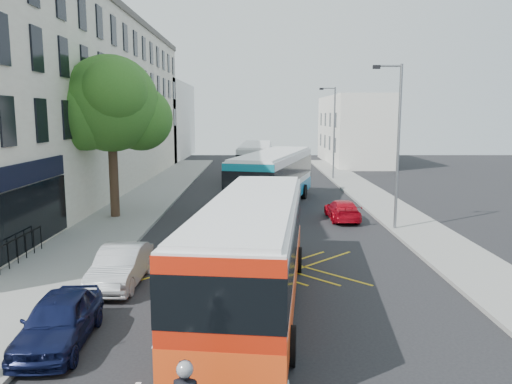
{
  "coord_description": "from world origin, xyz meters",
  "views": [
    {
      "loc": [
        -0.67,
        -12.34,
        5.73
      ],
      "look_at": [
        -0.64,
        10.54,
        2.2
      ],
      "focal_mm": 35.0,
      "sensor_mm": 36.0,
      "label": 1
    }
  ],
  "objects_px": {
    "parked_car_silver": "(121,266)",
    "distant_car_silver": "(295,166)",
    "lamp_near": "(396,138)",
    "bus_far": "(256,161)",
    "parked_car_blue": "(59,320)",
    "distant_car_grey": "(259,163)",
    "lamp_far": "(333,128)",
    "red_hatchback": "(342,210)",
    "bus_near": "(253,249)",
    "bus_mid": "(274,178)",
    "distant_car_dark": "(291,159)",
    "street_tree": "(110,105)"
  },
  "relations": [
    {
      "from": "parked_car_silver",
      "to": "distant_car_silver",
      "type": "relative_size",
      "value": 0.96
    },
    {
      "from": "lamp_near",
      "to": "bus_far",
      "type": "distance_m",
      "value": 20.65
    },
    {
      "from": "parked_car_blue",
      "to": "distant_car_grey",
      "type": "xyz_separation_m",
      "value": [
        5.27,
        40.63,
        0.05
      ]
    },
    {
      "from": "lamp_far",
      "to": "red_hatchback",
      "type": "relative_size",
      "value": 2.08
    },
    {
      "from": "parked_car_blue",
      "to": "parked_car_silver",
      "type": "height_order",
      "value": "parked_car_silver"
    },
    {
      "from": "bus_near",
      "to": "bus_mid",
      "type": "height_order",
      "value": "bus_mid"
    },
    {
      "from": "lamp_near",
      "to": "distant_car_grey",
      "type": "distance_m",
      "value": 29.16
    },
    {
      "from": "lamp_near",
      "to": "bus_mid",
      "type": "height_order",
      "value": "lamp_near"
    },
    {
      "from": "lamp_near",
      "to": "distant_car_dark",
      "type": "xyz_separation_m",
      "value": [
        -2.59,
        34.83,
        -4.0
      ]
    },
    {
      "from": "street_tree",
      "to": "parked_car_silver",
      "type": "relative_size",
      "value": 2.21
    },
    {
      "from": "distant_car_silver",
      "to": "distant_car_dark",
      "type": "xyz_separation_m",
      "value": [
        0.38,
        9.96,
        -0.09
      ]
    },
    {
      "from": "lamp_near",
      "to": "red_hatchback",
      "type": "xyz_separation_m",
      "value": [
        -2.07,
        2.68,
        -4.06
      ]
    },
    {
      "from": "bus_far",
      "to": "red_hatchback",
      "type": "distance_m",
      "value": 17.3
    },
    {
      "from": "street_tree",
      "to": "red_hatchback",
      "type": "bearing_deg",
      "value": -1.31
    },
    {
      "from": "lamp_far",
      "to": "distant_car_dark",
      "type": "relative_size",
      "value": 2.14
    },
    {
      "from": "street_tree",
      "to": "parked_car_blue",
      "type": "distance_m",
      "value": 16.7
    },
    {
      "from": "distant_car_grey",
      "to": "distant_car_dark",
      "type": "distance_m",
      "value": 7.76
    },
    {
      "from": "street_tree",
      "to": "lamp_far",
      "type": "distance_m",
      "value": 22.57
    },
    {
      "from": "lamp_near",
      "to": "bus_mid",
      "type": "bearing_deg",
      "value": 129.54
    },
    {
      "from": "parked_car_blue",
      "to": "distant_car_silver",
      "type": "distance_m",
      "value": 38.38
    },
    {
      "from": "bus_near",
      "to": "red_hatchback",
      "type": "bearing_deg",
      "value": 74.61
    },
    {
      "from": "parked_car_silver",
      "to": "distant_car_grey",
      "type": "relative_size",
      "value": 0.8
    },
    {
      "from": "street_tree",
      "to": "bus_near",
      "type": "bearing_deg",
      "value": -58.25
    },
    {
      "from": "bus_mid",
      "to": "red_hatchback",
      "type": "height_order",
      "value": "bus_mid"
    },
    {
      "from": "lamp_near",
      "to": "distant_car_grey",
      "type": "height_order",
      "value": "lamp_near"
    },
    {
      "from": "parked_car_blue",
      "to": "distant_car_dark",
      "type": "xyz_separation_m",
      "value": [
        9.2,
        47.31,
        -0.03
      ]
    },
    {
      "from": "distant_car_silver",
      "to": "distant_car_grey",
      "type": "bearing_deg",
      "value": -46.7
    },
    {
      "from": "bus_mid",
      "to": "parked_car_blue",
      "type": "height_order",
      "value": "bus_mid"
    },
    {
      "from": "parked_car_silver",
      "to": "street_tree",
      "type": "bearing_deg",
      "value": 107.49
    },
    {
      "from": "distant_car_dark",
      "to": "bus_near",
      "type": "bearing_deg",
      "value": 83.24
    },
    {
      "from": "bus_mid",
      "to": "parked_car_blue",
      "type": "relative_size",
      "value": 3.29
    },
    {
      "from": "parked_car_blue",
      "to": "distant_car_silver",
      "type": "height_order",
      "value": "distant_car_silver"
    },
    {
      "from": "bus_far",
      "to": "distant_car_grey",
      "type": "distance_m",
      "value": 8.94
    },
    {
      "from": "bus_mid",
      "to": "bus_far",
      "type": "distance_m",
      "value": 12.42
    },
    {
      "from": "lamp_near",
      "to": "parked_car_blue",
      "type": "bearing_deg",
      "value": -133.39
    },
    {
      "from": "bus_mid",
      "to": "distant_car_grey",
      "type": "height_order",
      "value": "bus_mid"
    },
    {
      "from": "lamp_near",
      "to": "distant_car_silver",
      "type": "height_order",
      "value": "lamp_near"
    },
    {
      "from": "lamp_far",
      "to": "parked_car_silver",
      "type": "relative_size",
      "value": 2.01
    },
    {
      "from": "bus_far",
      "to": "bus_mid",
      "type": "bearing_deg",
      "value": -82.7
    },
    {
      "from": "lamp_far",
      "to": "distant_car_grey",
      "type": "xyz_separation_m",
      "value": [
        -6.53,
        8.15,
        -3.92
      ]
    },
    {
      "from": "distant_car_silver",
      "to": "distant_car_dark",
      "type": "bearing_deg",
      "value": -96.29
    },
    {
      "from": "bus_far",
      "to": "red_hatchback",
      "type": "bearing_deg",
      "value": -71.9
    },
    {
      "from": "parked_car_blue",
      "to": "red_hatchback",
      "type": "xyz_separation_m",
      "value": [
        9.73,
        15.15,
        -0.09
      ]
    },
    {
      "from": "lamp_near",
      "to": "red_hatchback",
      "type": "relative_size",
      "value": 2.08
    },
    {
      "from": "lamp_near",
      "to": "distant_car_silver",
      "type": "distance_m",
      "value": 25.36
    },
    {
      "from": "red_hatchback",
      "to": "distant_car_grey",
      "type": "bearing_deg",
      "value": -81.06
    },
    {
      "from": "parked_car_silver",
      "to": "distant_car_silver",
      "type": "xyz_separation_m",
      "value": [
        8.48,
        32.84,
        0.05
      ]
    },
    {
      "from": "lamp_near",
      "to": "parked_car_blue",
      "type": "height_order",
      "value": "lamp_near"
    },
    {
      "from": "street_tree",
      "to": "parked_car_blue",
      "type": "relative_size",
      "value": 2.31
    },
    {
      "from": "street_tree",
      "to": "parked_car_silver",
      "type": "bearing_deg",
      "value": -73.42
    }
  ]
}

